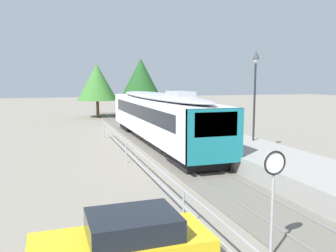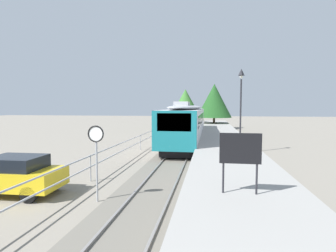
{
  "view_description": "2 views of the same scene",
  "coord_description": "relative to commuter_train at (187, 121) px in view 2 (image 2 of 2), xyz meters",
  "views": [
    {
      "loc": [
        -6.9,
        2.4,
        4.48
      ],
      "look_at": [
        -1.0,
        20.65,
        2.0
      ],
      "focal_mm": 37.41,
      "sensor_mm": 36.0,
      "label": 1
    },
    {
      "loc": [
        2.15,
        0.61,
        3.46
      ],
      "look_at": [
        -1.0,
        20.65,
        2.0
      ],
      "focal_mm": 28.2,
      "sensor_mm": 36.0,
      "label": 2
    }
  ],
  "objects": [
    {
      "name": "ground_plane",
      "position": [
        -3.0,
        -4.12,
        -2.15
      ],
      "size": [
        160.0,
        160.0,
        0.0
      ],
      "primitive_type": "plane",
      "color": "gray"
    },
    {
      "name": "track_rails",
      "position": [
        0.0,
        -4.12,
        -2.11
      ],
      "size": [
        3.2,
        60.0,
        0.14
      ],
      "color": "#6B665B",
      "rests_on": "ground"
    },
    {
      "name": "commuter_train",
      "position": [
        0.0,
        0.0,
        0.0
      ],
      "size": [
        2.82,
        19.18,
        3.74
      ],
      "color": "silver",
      "rests_on": "track_rails"
    },
    {
      "name": "station_platform",
      "position": [
        3.25,
        -4.12,
        -1.7
      ],
      "size": [
        3.9,
        60.0,
        0.9
      ],
      "primitive_type": "cube",
      "color": "#999691",
      "rests_on": "ground"
    },
    {
      "name": "platform_lamp_mid_platform",
      "position": [
        4.42,
        -5.47,
        2.48
      ],
      "size": [
        0.34,
        0.34,
        5.35
      ],
      "color": "#232328",
      "rests_on": "station_platform"
    },
    {
      "name": "platform_notice_board",
      "position": [
        3.06,
        -17.63,
        0.04
      ],
      "size": [
        1.2,
        0.08,
        1.8
      ],
      "color": "#232328",
      "rests_on": "station_platform"
    },
    {
      "name": "speed_limit_sign",
      "position": [
        -1.88,
        -16.61,
        -0.02
      ],
      "size": [
        0.61,
        0.1,
        2.81
      ],
      "color": "#9EA0A5",
      "rests_on": "ground"
    },
    {
      "name": "carpark_fence",
      "position": [
        -3.3,
        -14.12,
        -1.24
      ],
      "size": [
        0.06,
        36.06,
        1.25
      ],
      "color": "#9EA0A5",
      "rests_on": "ground"
    },
    {
      "name": "parked_hatchback_yellow",
      "position": [
        -5.54,
        -16.35,
        -1.35
      ],
      "size": [
        4.04,
        1.84,
        1.53
      ],
      "color": "gold",
      "rests_on": "ground"
    },
    {
      "name": "tree_behind_carpark",
      "position": [
        -1.94,
        19.74,
        2.16
      ],
      "size": [
        4.86,
        4.86,
        6.51
      ],
      "color": "brown",
      "rests_on": "ground"
    },
    {
      "name": "tree_behind_station_far",
      "position": [
        2.88,
        17.01,
        2.31
      ],
      "size": [
        5.5,
        5.5,
        7.11
      ],
      "color": "brown",
      "rests_on": "ground"
    }
  ]
}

